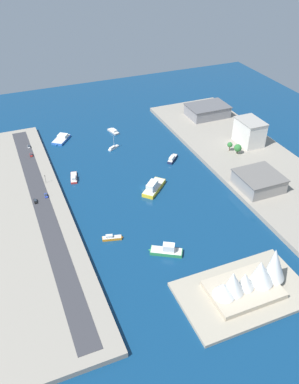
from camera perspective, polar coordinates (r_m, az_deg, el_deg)
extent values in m
plane|color=navy|center=(284.61, -0.89, 0.66)|extent=(440.00, 440.00, 0.00)
cube|color=gray|center=(322.54, 14.18, 4.34)|extent=(70.00, 240.00, 3.23)
cube|color=gray|center=(270.48, -18.93, -3.23)|extent=(70.00, 240.00, 3.23)
cube|color=#A89E89|center=(216.66, 13.09, -13.74)|extent=(66.04, 40.28, 2.00)
cube|color=#38383D|center=(269.90, -14.85, -2.01)|extent=(11.40, 228.00, 0.15)
cube|color=#1E284C|center=(316.51, 3.28, 4.68)|extent=(12.39, 12.54, 2.00)
cone|color=#1E284C|center=(322.69, 3.72, 5.31)|extent=(2.55, 2.55, 1.80)
cube|color=white|center=(313.77, 3.17, 4.84)|extent=(6.54, 6.59, 2.19)
cube|color=beige|center=(315.98, 3.28, 4.85)|extent=(11.89, 12.04, 0.10)
cube|color=#2D8C4C|center=(232.27, 2.39, -8.45)|extent=(18.88, 14.76, 2.11)
cone|color=#2D8C4C|center=(233.11, 0.00, -8.22)|extent=(2.61, 2.61, 1.90)
cube|color=white|center=(229.87, 2.74, -7.87)|extent=(7.83, 7.01, 4.65)
cube|color=beige|center=(231.51, 2.40, -8.25)|extent=(18.12, 14.17, 0.10)
cube|color=red|center=(298.79, -10.67, 2.00)|extent=(7.54, 15.34, 1.46)
cone|color=red|center=(305.36, -10.69, 2.78)|extent=(1.57, 1.57, 1.31)
cube|color=white|center=(295.71, -10.70, 2.06)|extent=(4.07, 6.70, 2.42)
cube|color=beige|center=(298.37, -10.68, 2.12)|extent=(7.24, 14.72, 0.10)
cube|color=white|center=(333.78, -5.10, 6.24)|extent=(10.67, 7.78, 1.15)
cone|color=white|center=(337.57, -4.46, 6.62)|extent=(1.42, 1.42, 1.03)
cube|color=white|center=(332.16, -5.29, 6.30)|extent=(5.78, 4.60, 1.17)
cube|color=beige|center=(333.48, -5.10, 6.33)|extent=(10.25, 7.47, 0.10)
cylinder|color=silver|center=(331.48, -5.09, 7.12)|extent=(0.24, 0.24, 10.05)
cube|color=yellow|center=(281.66, 0.64, 0.59)|extent=(22.55, 22.11, 2.77)
cone|color=yellow|center=(291.24, 1.60, 1.86)|extent=(3.53, 3.53, 2.50)
cube|color=white|center=(276.84, 0.36, 0.90)|extent=(10.69, 10.55, 5.14)
cube|color=beige|center=(280.85, 0.64, 0.83)|extent=(21.65, 21.23, 0.10)
cube|color=orange|center=(241.95, -5.34, -6.53)|extent=(11.89, 5.88, 1.67)
cone|color=orange|center=(242.14, -3.87, -6.40)|extent=(1.83, 1.83, 1.51)
cube|color=white|center=(240.81, -5.74, -6.26)|extent=(4.44, 2.94, 1.71)
cube|color=beige|center=(241.37, -5.35, -6.37)|extent=(11.41, 5.64, 0.10)
cube|color=blue|center=(352.70, -12.39, 7.27)|extent=(18.70, 20.27, 1.92)
cone|color=blue|center=(345.23, -13.07, 6.53)|extent=(2.42, 2.42, 1.73)
cube|color=white|center=(354.34, -12.20, 7.81)|extent=(9.89, 9.71, 2.19)
cube|color=beige|center=(352.24, -12.41, 7.41)|extent=(17.95, 19.46, 0.10)
cube|color=#999EA3|center=(359.91, -5.15, 8.51)|extent=(7.70, 13.70, 1.38)
cone|color=#999EA3|center=(365.17, -5.75, 8.89)|extent=(1.52, 1.52, 1.25)
cube|color=white|center=(358.51, -5.08, 8.69)|extent=(4.80, 6.87, 1.81)
cube|color=beige|center=(359.58, -5.16, 8.62)|extent=(7.39, 13.15, 0.10)
cube|color=silver|center=(339.61, 13.95, 8.19)|extent=(16.62, 23.53, 19.47)
cube|color=#9D9992|center=(335.32, 14.19, 9.73)|extent=(17.28, 24.47, 0.80)
cube|color=gray|center=(384.31, 8.18, 11.29)|extent=(35.80, 25.17, 9.50)
cube|color=#59595C|center=(382.29, 8.25, 11.99)|extent=(37.23, 26.17, 0.80)
cube|color=gray|center=(286.45, 15.21, 1.45)|extent=(27.46, 27.33, 9.49)
cube|color=slate|center=(283.74, 15.36, 2.31)|extent=(28.56, 28.43, 0.80)
cylinder|color=black|center=(273.68, -15.61, -1.47)|extent=(0.25, 0.64, 0.64)
cylinder|color=black|center=(273.61, -15.94, -1.55)|extent=(0.25, 0.64, 0.64)
cylinder|color=black|center=(276.54, -15.73, -1.07)|extent=(0.25, 0.64, 0.64)
cylinder|color=black|center=(276.47, -16.06, -1.15)|extent=(0.25, 0.64, 0.64)
cube|color=black|center=(274.92, -15.84, -1.26)|extent=(1.82, 4.99, 0.72)
cube|color=#262D38|center=(274.78, -15.87, -1.13)|extent=(1.60, 2.79, 0.51)
cylinder|color=black|center=(330.21, -16.59, 5.10)|extent=(0.27, 0.65, 0.64)
cylinder|color=black|center=(330.26, -16.30, 5.16)|extent=(0.27, 0.65, 0.64)
cylinder|color=black|center=(327.35, -16.52, 4.83)|extent=(0.27, 0.65, 0.64)
cylinder|color=black|center=(327.40, -16.23, 4.89)|extent=(0.27, 0.65, 0.64)
cube|color=red|center=(328.65, -16.42, 5.04)|extent=(2.06, 4.71, 0.82)
cube|color=#262D38|center=(328.13, -16.43, 5.13)|extent=(1.76, 2.66, 0.53)
cylinder|color=black|center=(279.94, -14.66, -0.38)|extent=(0.27, 0.65, 0.64)
cylinder|color=black|center=(280.01, -14.31, -0.31)|extent=(0.27, 0.65, 0.64)
cylinder|color=black|center=(277.14, -14.56, -0.77)|extent=(0.27, 0.65, 0.64)
cylinder|color=black|center=(277.21, -14.21, -0.69)|extent=(0.27, 0.65, 0.64)
cube|color=blue|center=(278.43, -14.44, -0.50)|extent=(2.11, 4.92, 0.70)
cube|color=#262D38|center=(277.87, -14.45, -0.42)|extent=(1.80, 2.78, 0.57)
cylinder|color=black|center=(342.64, -16.87, 6.18)|extent=(0.26, 0.64, 0.64)
cylinder|color=black|center=(342.71, -16.60, 6.24)|extent=(0.26, 0.64, 0.64)
cylinder|color=black|center=(339.98, -16.81, 5.96)|extent=(0.26, 0.64, 0.64)
cylinder|color=black|center=(340.05, -16.53, 6.02)|extent=(0.26, 0.64, 0.64)
cube|color=white|center=(341.19, -16.71, 6.15)|extent=(1.97, 4.32, 0.87)
cube|color=#262D38|center=(340.66, -16.73, 6.24)|extent=(1.71, 2.43, 0.59)
cylinder|color=black|center=(291.22, -14.52, 1.70)|extent=(0.18, 0.18, 5.50)
cube|color=black|center=(289.51, -14.61, 2.24)|extent=(0.36, 0.36, 1.00)
sphere|color=red|center=(289.32, -14.62, 2.29)|extent=(0.24, 0.24, 0.24)
sphere|color=yellow|center=(289.51, -14.61, 2.24)|extent=(0.24, 0.24, 0.24)
sphere|color=green|center=(289.69, -14.60, 2.18)|extent=(0.24, 0.24, 0.24)
cube|color=#BCAD93|center=(214.82, 13.18, -13.30)|extent=(36.24, 24.65, 3.00)
cone|color=white|center=(214.57, 17.32, -9.68)|extent=(13.39, 10.84, 21.92)
cone|color=white|center=(212.50, 15.51, -10.86)|extent=(14.76, 12.39, 17.03)
cone|color=white|center=(209.95, 13.42, -12.08)|extent=(10.06, 8.51, 11.65)
cone|color=white|center=(205.47, 11.78, -12.40)|extent=(12.10, 10.43, 15.05)
cone|color=white|center=(205.29, 10.42, -13.40)|extent=(12.60, 11.73, 9.55)
cylinder|color=brown|center=(327.89, 11.24, 6.03)|extent=(0.50, 0.50, 3.97)
sphere|color=#2D7233|center=(326.18, 11.32, 6.58)|extent=(4.11, 4.11, 4.11)
cylinder|color=brown|center=(325.40, 12.31, 5.54)|extent=(0.50, 0.50, 2.88)
sphere|color=#2D7233|center=(323.59, 12.39, 6.12)|extent=(5.94, 5.94, 5.94)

